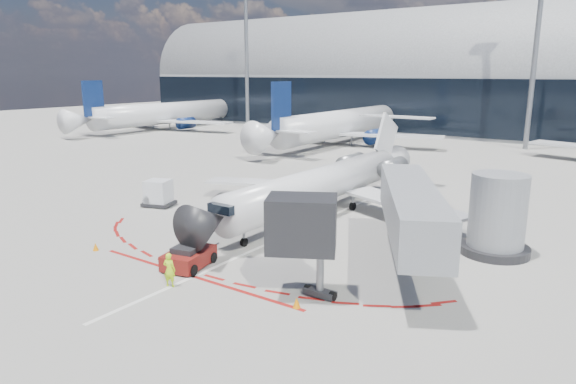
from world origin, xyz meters
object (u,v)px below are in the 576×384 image
Objects in this scene: pushback_tug at (189,257)px; uld_container at (159,193)px; regional_jet at (328,181)px; ramp_worker at (169,270)px.

uld_container reaches higher than pushback_tug.
regional_jet is at bearing 75.92° from pushback_tug.
pushback_tug is (-0.32, -14.50, -1.78)m from regional_jet.
regional_jet reaches higher than pushback_tug.
uld_container is at bearing -57.89° from ramp_worker.
regional_jet is 17.02m from ramp_worker.
regional_jet is 14.61m from pushback_tug.
regional_jet is 13.60m from uld_container.
ramp_worker is (1.16, -2.44, 0.34)m from pushback_tug.
uld_container is at bearing 132.38° from pushback_tug.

